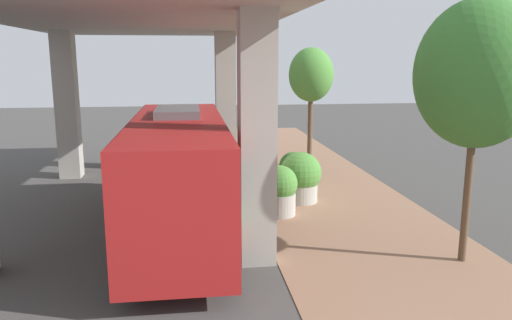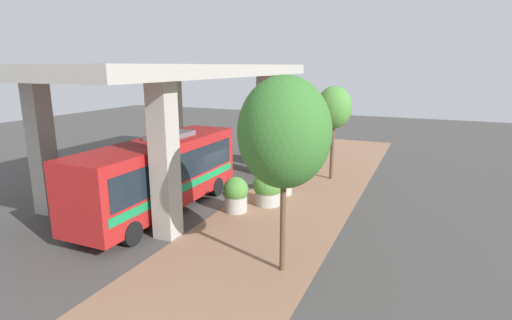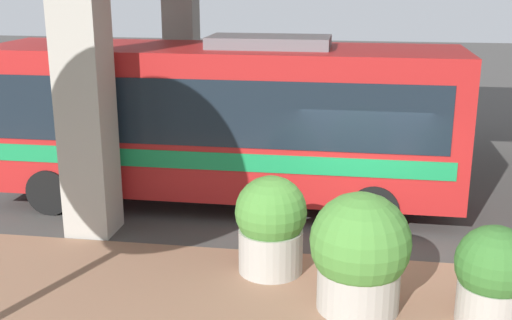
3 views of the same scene
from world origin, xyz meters
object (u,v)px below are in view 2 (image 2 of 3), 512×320
Objects in this scene: bus at (160,172)px; planter_middle at (236,194)px; street_tree_near at (284,133)px; fire_hydrant at (289,164)px; planter_front at (283,181)px; street_tree_far at (334,108)px; planter_back at (268,187)px.

bus reaches higher than planter_middle.
bus is 1.51× the size of street_tree_near.
bus is 8.99× the size of fire_hydrant.
fire_hydrant is 7.98m from planter_middle.
street_tree_near is at bearing 131.97° from planter_middle.
planter_front reaches higher than fire_hydrant.
bus is 3.81m from planter_middle.
fire_hydrant is 0.17× the size of street_tree_near.
street_tree_far is at bearing -112.26° from planter_front.
street_tree_near is at bearing 109.87° from planter_front.
planter_front is at bearing 105.31° from fire_hydrant.
street_tree_near reaches higher than planter_back.
street_tree_far is (-2.96, 0.35, 3.88)m from fire_hydrant.
planter_middle is (1.20, 3.44, 0.10)m from planter_front.
street_tree_far is at bearing -110.89° from planter_middle.
street_tree_near is (-7.38, 3.03, 2.83)m from bus.
street_tree_near is (-3.00, 6.03, 3.93)m from planter_back.
planter_back is 0.32× the size of street_tree_far.
planter_front is at bearing -109.18° from planter_middle.
street_tree_near reaches higher than bus.
planter_back is at bearing 73.31° from street_tree_far.
fire_hydrant is 0.60× the size of planter_back.
street_tree_far is (1.16, -12.15, -0.41)m from street_tree_near.
planter_front is 0.23× the size of street_tree_near.
street_tree_near is at bearing 108.24° from fire_hydrant.
bus is at bearing 24.47° from planter_middle.
planter_back reaches higher than planter_front.
bus is 6.65× the size of planter_front.
bus is 1.75× the size of street_tree_far.
street_tree_far reaches higher than planter_back.
fire_hydrant is 6.57m from planter_back.
planter_front is 0.81× the size of planter_back.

